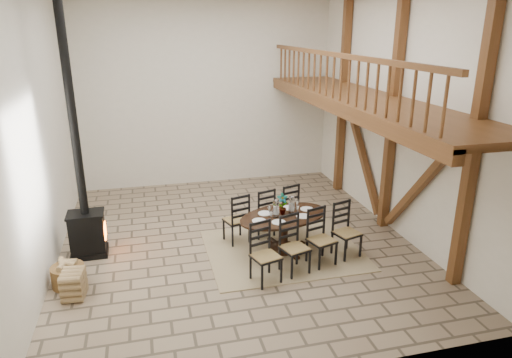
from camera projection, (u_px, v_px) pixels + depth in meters
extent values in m
plane|color=gray|center=(236.00, 241.00, 9.54)|extent=(8.00, 8.00, 0.00)
cube|color=white|center=(205.00, 94.00, 12.42)|extent=(7.00, 0.02, 5.00)
cube|color=white|center=(306.00, 194.00, 5.07)|extent=(7.00, 0.02, 5.00)
cube|color=white|center=(37.00, 133.00, 7.94)|extent=(0.02, 8.00, 5.00)
cube|color=white|center=(398.00, 115.00, 9.55)|extent=(0.02, 8.00, 5.00)
cube|color=brown|center=(475.00, 144.00, 7.23)|extent=(0.18, 0.18, 5.00)
cube|color=brown|center=(393.00, 115.00, 9.53)|extent=(0.18, 0.18, 5.00)
cube|color=brown|center=(343.00, 98.00, 11.82)|extent=(0.18, 0.18, 5.00)
cube|color=brown|center=(421.00, 184.00, 8.73)|extent=(0.14, 2.16, 2.54)
cube|color=brown|center=(362.00, 151.00, 11.03)|extent=(0.14, 2.16, 2.54)
cube|color=brown|center=(394.00, 101.00, 9.43)|extent=(0.20, 7.80, 0.20)
cube|color=brown|center=(364.00, 100.00, 9.26)|extent=(1.60, 7.80, 0.12)
cube|color=brown|center=(332.00, 106.00, 9.13)|extent=(0.18, 7.80, 0.22)
cube|color=brown|center=(335.00, 55.00, 8.81)|extent=(0.09, 7.60, 0.09)
cube|color=brown|center=(334.00, 77.00, 8.94)|extent=(0.06, 7.60, 0.86)
cube|color=tan|center=(283.00, 250.00, 9.15)|extent=(3.00, 2.50, 0.02)
ellipsoid|color=black|center=(284.00, 216.00, 8.92)|extent=(2.11, 1.62, 0.04)
cylinder|color=black|center=(283.00, 234.00, 9.04)|extent=(0.18, 0.18, 0.69)
cylinder|color=black|center=(283.00, 248.00, 9.14)|extent=(0.57, 0.57, 0.06)
cube|color=#A7924D|center=(266.00, 257.00, 7.88)|extent=(0.56, 0.54, 0.04)
cube|color=black|center=(266.00, 270.00, 7.96)|extent=(0.54, 0.54, 0.47)
cube|color=black|center=(260.00, 237.00, 7.95)|extent=(0.38, 0.15, 0.61)
cube|color=#A7924D|center=(295.00, 248.00, 8.18)|extent=(0.56, 0.54, 0.04)
cube|color=black|center=(294.00, 261.00, 8.26)|extent=(0.54, 0.54, 0.47)
cube|color=black|center=(289.00, 230.00, 8.25)|extent=(0.38, 0.15, 0.61)
cube|color=#A7924D|center=(322.00, 240.00, 8.48)|extent=(0.56, 0.54, 0.04)
cube|color=black|center=(321.00, 253.00, 8.56)|extent=(0.54, 0.54, 0.47)
cube|color=black|center=(316.00, 222.00, 8.55)|extent=(0.38, 0.15, 0.61)
cube|color=#A7924D|center=(347.00, 233.00, 8.78)|extent=(0.56, 0.54, 0.04)
cube|color=black|center=(346.00, 245.00, 8.86)|extent=(0.54, 0.54, 0.47)
cube|color=black|center=(341.00, 216.00, 8.85)|extent=(0.38, 0.15, 0.61)
cube|color=#A7924D|center=(236.00, 220.00, 9.37)|extent=(0.56, 0.54, 0.04)
cube|color=black|center=(236.00, 231.00, 9.45)|extent=(0.54, 0.54, 0.47)
cube|color=black|center=(241.00, 210.00, 9.12)|extent=(0.38, 0.15, 0.61)
cube|color=#A7924D|center=(262.00, 214.00, 9.66)|extent=(0.56, 0.54, 0.04)
cube|color=black|center=(262.00, 225.00, 9.75)|extent=(0.54, 0.54, 0.47)
cube|color=black|center=(267.00, 204.00, 9.41)|extent=(0.38, 0.15, 0.61)
cube|color=#A7924D|center=(286.00, 208.00, 9.96)|extent=(0.56, 0.54, 0.04)
cube|color=black|center=(285.00, 219.00, 10.05)|extent=(0.54, 0.54, 0.47)
cube|color=black|center=(291.00, 199.00, 9.71)|extent=(0.38, 0.15, 0.61)
cube|color=white|center=(284.00, 215.00, 8.91)|extent=(1.58, 1.10, 0.01)
cube|color=white|center=(284.00, 211.00, 8.88)|extent=(0.97, 0.56, 0.18)
cylinder|color=white|center=(276.00, 209.00, 8.77)|extent=(0.12, 0.12, 0.34)
cylinder|color=white|center=(292.00, 205.00, 8.94)|extent=(0.12, 0.12, 0.34)
cylinder|color=white|center=(276.00, 213.00, 8.79)|extent=(0.06, 0.06, 0.16)
cylinder|color=white|center=(292.00, 209.00, 8.97)|extent=(0.06, 0.06, 0.16)
imported|color=#4C723F|center=(282.00, 204.00, 8.88)|extent=(0.26, 0.21, 0.43)
cube|color=black|center=(90.00, 252.00, 8.96)|extent=(0.69, 0.54, 0.11)
cube|color=black|center=(87.00, 233.00, 8.83)|extent=(0.64, 0.48, 0.74)
cube|color=#FF590C|center=(105.00, 231.00, 8.91)|extent=(0.02, 0.30, 0.30)
cube|color=black|center=(85.00, 214.00, 8.70)|extent=(0.68, 0.53, 0.04)
cylinder|color=black|center=(71.00, 105.00, 8.04)|extent=(0.16, 0.16, 4.11)
cylinder|color=brown|center=(68.00, 276.00, 7.87)|extent=(0.56, 0.56, 0.37)
cube|color=#A1825A|center=(67.00, 264.00, 7.80)|extent=(0.30, 0.30, 0.11)
cube|color=#A1825A|center=(74.00, 284.00, 7.50)|extent=(0.39, 0.51, 0.48)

